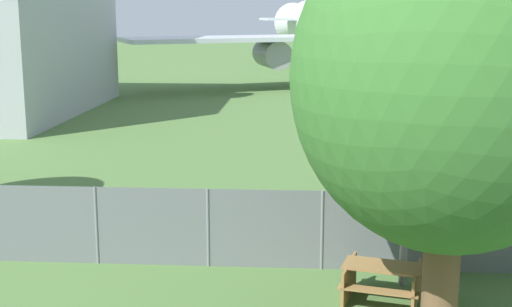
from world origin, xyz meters
TOP-DOWN VIEW (x-y plane):
  - perimeter_fence at (0.00, 9.79)m, footprint 56.07×0.07m
  - airplane at (5.20, 46.71)m, footprint 36.61×45.18m
  - picnic_bench_near_cabin at (1.16, 8.07)m, footprint 1.82×1.73m
  - tree_behind_benches at (2.08, 7.00)m, footprint 5.55×5.55m
  - light_mast at (1.68, 8.95)m, footprint 0.44×0.44m

SIDE VIEW (x-z plane):
  - picnic_bench_near_cabin at x=1.16m, z-range 0.09..0.85m
  - perimeter_fence at x=0.00m, z-range 0.00..1.80m
  - airplane at x=5.20m, z-range -2.32..10.70m
  - tree_behind_benches at x=2.08m, z-range 0.74..8.37m
  - light_mast at x=1.68m, z-range 0.87..8.67m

